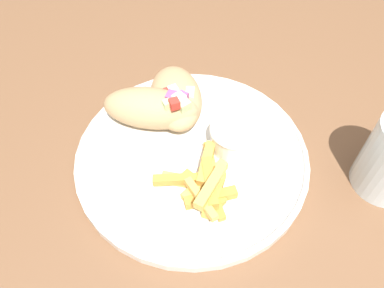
{
  "coord_description": "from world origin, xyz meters",
  "views": [
    {
      "loc": [
        0.23,
        -0.27,
        1.14
      ],
      "look_at": [
        0.02,
        -0.05,
        0.75
      ],
      "focal_mm": 35.0,
      "sensor_mm": 36.0,
      "label": 1
    }
  ],
  "objects_px": {
    "pita_sandwich_near": "(151,108)",
    "sauce_ramekin": "(235,136)",
    "fries_pile": "(205,183)",
    "pita_sandwich_far": "(176,97)",
    "plate": "(192,155)"
  },
  "relations": [
    {
      "from": "pita_sandwich_near",
      "to": "sauce_ramekin",
      "type": "height_order",
      "value": "pita_sandwich_near"
    },
    {
      "from": "pita_sandwich_near",
      "to": "sauce_ramekin",
      "type": "distance_m",
      "value": 0.12
    },
    {
      "from": "pita_sandwich_near",
      "to": "sauce_ramekin",
      "type": "relative_size",
      "value": 2.13
    },
    {
      "from": "pita_sandwich_near",
      "to": "sauce_ramekin",
      "type": "xyz_separation_m",
      "value": [
        0.11,
        0.05,
        -0.01
      ]
    },
    {
      "from": "plate",
      "to": "pita_sandwich_far",
      "type": "xyz_separation_m",
      "value": [
        -0.07,
        0.04,
        0.03
      ]
    },
    {
      "from": "fries_pile",
      "to": "pita_sandwich_near",
      "type": "bearing_deg",
      "value": 166.66
    },
    {
      "from": "fries_pile",
      "to": "sauce_ramekin",
      "type": "relative_size",
      "value": 1.49
    },
    {
      "from": "pita_sandwich_near",
      "to": "pita_sandwich_far",
      "type": "relative_size",
      "value": 1.01
    },
    {
      "from": "fries_pile",
      "to": "sauce_ramekin",
      "type": "height_order",
      "value": "sauce_ramekin"
    },
    {
      "from": "plate",
      "to": "pita_sandwich_near",
      "type": "xyz_separation_m",
      "value": [
        -0.08,
        0.0,
        0.03
      ]
    },
    {
      "from": "plate",
      "to": "pita_sandwich_near",
      "type": "height_order",
      "value": "pita_sandwich_near"
    },
    {
      "from": "plate",
      "to": "pita_sandwich_far",
      "type": "distance_m",
      "value": 0.09
    },
    {
      "from": "pita_sandwich_near",
      "to": "plate",
      "type": "bearing_deg",
      "value": -37.81
    },
    {
      "from": "sauce_ramekin",
      "to": "fries_pile",
      "type": "bearing_deg",
      "value": -77.21
    },
    {
      "from": "fries_pile",
      "to": "pita_sandwich_far",
      "type": "bearing_deg",
      "value": 149.85
    }
  ]
}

